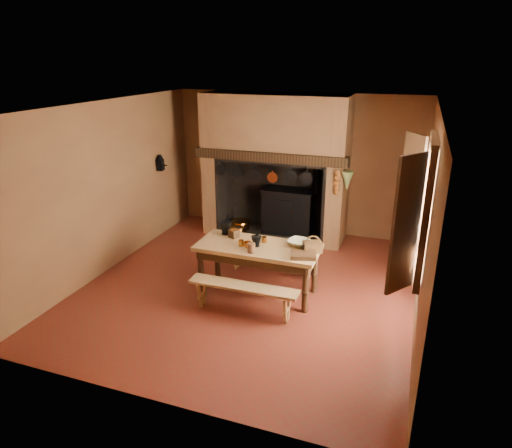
# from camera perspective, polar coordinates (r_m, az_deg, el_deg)

# --- Properties ---
(floor) EXTENTS (5.50, 5.50, 0.00)m
(floor) POSITION_cam_1_polar(r_m,az_deg,el_deg) (7.35, -0.82, -7.76)
(floor) COLOR maroon
(floor) RESTS_ON ground
(ceiling) EXTENTS (5.50, 5.50, 0.00)m
(ceiling) POSITION_cam_1_polar(r_m,az_deg,el_deg) (6.52, -0.95, 14.50)
(ceiling) COLOR silver
(ceiling) RESTS_ON back_wall
(back_wall) EXTENTS (5.00, 0.02, 2.80)m
(back_wall) POSITION_cam_1_polar(r_m,az_deg,el_deg) (9.34, 5.02, 7.53)
(back_wall) COLOR brown
(back_wall) RESTS_ON floor
(wall_left) EXTENTS (0.02, 5.50, 2.80)m
(wall_left) POSITION_cam_1_polar(r_m,az_deg,el_deg) (7.99, -18.00, 4.38)
(wall_left) COLOR brown
(wall_left) RESTS_ON floor
(wall_right) EXTENTS (0.02, 5.50, 2.80)m
(wall_right) POSITION_cam_1_polar(r_m,az_deg,el_deg) (6.42, 20.53, 0.27)
(wall_right) COLOR brown
(wall_right) RESTS_ON floor
(wall_front) EXTENTS (5.00, 0.02, 2.80)m
(wall_front) POSITION_cam_1_polar(r_m,az_deg,el_deg) (4.52, -13.15, -7.42)
(wall_front) COLOR brown
(wall_front) RESTS_ON floor
(chimney_breast) EXTENTS (2.95, 0.96, 2.80)m
(chimney_breast) POSITION_cam_1_polar(r_m,az_deg,el_deg) (8.92, 2.48, 9.68)
(chimney_breast) COLOR brown
(chimney_breast) RESTS_ON floor
(iron_range) EXTENTS (1.12, 0.55, 1.60)m
(iron_range) POSITION_cam_1_polar(r_m,az_deg,el_deg) (9.32, 4.12, 1.67)
(iron_range) COLOR black
(iron_range) RESTS_ON floor
(hearth_pans) EXTENTS (0.51, 0.62, 0.20)m
(hearth_pans) POSITION_cam_1_polar(r_m,az_deg,el_deg) (9.55, -2.14, -0.31)
(hearth_pans) COLOR #B26D29
(hearth_pans) RESTS_ON floor
(hanging_pans) EXTENTS (1.92, 0.29, 0.27)m
(hanging_pans) POSITION_cam_1_polar(r_m,az_deg,el_deg) (8.57, 1.19, 6.14)
(hanging_pans) COLOR black
(hanging_pans) RESTS_ON chimney_breast
(onion_string) EXTENTS (0.12, 0.10, 0.46)m
(onion_string) POSITION_cam_1_polar(r_m,az_deg,el_deg) (8.25, 10.05, 5.06)
(onion_string) COLOR #AF5B20
(onion_string) RESTS_ON chimney_breast
(herb_bunch) EXTENTS (0.20, 0.20, 0.35)m
(herb_bunch) POSITION_cam_1_polar(r_m,az_deg,el_deg) (8.21, 11.31, 5.26)
(herb_bunch) COLOR #5F6A32
(herb_bunch) RESTS_ON chimney_breast
(window) EXTENTS (0.39, 1.75, 1.76)m
(window) POSITION_cam_1_polar(r_m,az_deg,el_deg) (5.95, 19.43, 1.90)
(window) COLOR white
(window) RESTS_ON wall_right
(wall_coffee_mill) EXTENTS (0.23, 0.16, 0.31)m
(wall_coffee_mill) POSITION_cam_1_polar(r_m,az_deg,el_deg) (9.16, -11.89, 7.65)
(wall_coffee_mill) COLOR black
(wall_coffee_mill) RESTS_ON wall_left
(work_table) EXTENTS (1.83, 0.82, 0.79)m
(work_table) POSITION_cam_1_polar(r_m,az_deg,el_deg) (6.87, 0.25, -3.65)
(work_table) COLOR tan
(work_table) RESTS_ON floor
(bench_front) EXTENTS (1.58, 0.28, 0.44)m
(bench_front) POSITION_cam_1_polar(r_m,az_deg,el_deg) (6.49, -1.61, -8.53)
(bench_front) COLOR tan
(bench_front) RESTS_ON floor
(bench_back) EXTENTS (1.55, 0.27, 0.44)m
(bench_back) POSITION_cam_1_polar(r_m,az_deg,el_deg) (7.60, 1.95, -4.04)
(bench_back) COLOR tan
(bench_back) RESTS_ON floor
(mortar_large) EXTENTS (0.20, 0.20, 0.35)m
(mortar_large) POSITION_cam_1_polar(r_m,az_deg,el_deg) (7.22, -3.86, -0.42)
(mortar_large) COLOR black
(mortar_large) RESTS_ON work_table
(mortar_small) EXTENTS (0.16, 0.16, 0.27)m
(mortar_small) POSITION_cam_1_polar(r_m,az_deg,el_deg) (6.76, 0.04, -2.10)
(mortar_small) COLOR black
(mortar_small) RESTS_ON work_table
(coffee_grinder) EXTENTS (0.19, 0.17, 0.20)m
(coffee_grinder) POSITION_cam_1_polar(r_m,az_deg,el_deg) (7.09, -2.79, -1.13)
(coffee_grinder) COLOR #3A2512
(coffee_grinder) RESTS_ON work_table
(brass_mug_a) EXTENTS (0.09, 0.09, 0.09)m
(brass_mug_a) POSITION_cam_1_polar(r_m,az_deg,el_deg) (6.79, -1.87, -2.39)
(brass_mug_a) COLOR #B26D29
(brass_mug_a) RESTS_ON work_table
(brass_mug_b) EXTENTS (0.09, 0.09, 0.09)m
(brass_mug_b) POSITION_cam_1_polar(r_m,az_deg,el_deg) (6.91, 1.03, -1.97)
(brass_mug_b) COLOR #B26D29
(brass_mug_b) RESTS_ON work_table
(mixing_bowl) EXTENTS (0.39, 0.39, 0.08)m
(mixing_bowl) POSITION_cam_1_polar(r_m,az_deg,el_deg) (6.85, 5.37, -2.32)
(mixing_bowl) COLOR beige
(mixing_bowl) RESTS_ON work_table
(stoneware_crock) EXTENTS (0.13, 0.13, 0.14)m
(stoneware_crock) POSITION_cam_1_polar(r_m,az_deg,el_deg) (6.56, -0.59, -3.00)
(stoneware_crock) COLOR #53311F
(stoneware_crock) RESTS_ON work_table
(glass_jar) EXTENTS (0.10, 0.10, 0.15)m
(glass_jar) POSITION_cam_1_polar(r_m,az_deg,el_deg) (6.60, 6.40, -2.94)
(glass_jar) COLOR beige
(glass_jar) RESTS_ON work_table
(wicker_basket) EXTENTS (0.32, 0.28, 0.25)m
(wicker_basket) POSITION_cam_1_polar(r_m,az_deg,el_deg) (6.63, 7.09, -2.79)
(wicker_basket) COLOR #523218
(wicker_basket) RESTS_ON work_table
(wooden_tray) EXTENTS (0.41, 0.34, 0.06)m
(wooden_tray) POSITION_cam_1_polar(r_m,az_deg,el_deg) (6.45, 5.92, -3.91)
(wooden_tray) COLOR #3A2512
(wooden_tray) RESTS_ON work_table
(brass_cup) EXTENTS (0.16, 0.16, 0.10)m
(brass_cup) POSITION_cam_1_polar(r_m,az_deg,el_deg) (6.72, -1.05, -2.62)
(brass_cup) COLOR #B26D29
(brass_cup) RESTS_ON work_table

